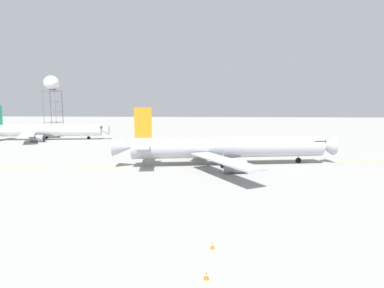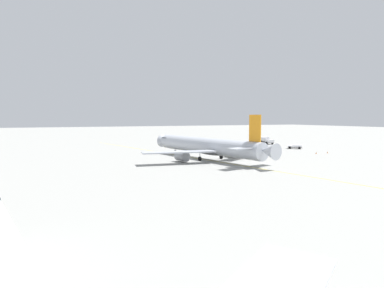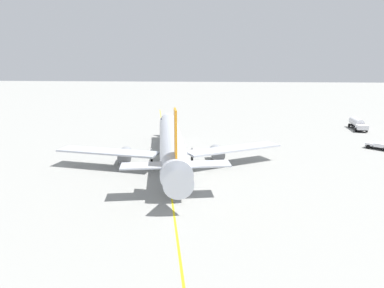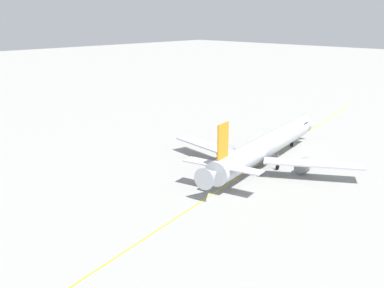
{
  "view_description": "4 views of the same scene",
  "coord_description": "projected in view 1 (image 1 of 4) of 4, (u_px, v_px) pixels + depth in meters",
  "views": [
    {
      "loc": [
        7.51,
        57.59,
        10.98
      ],
      "look_at": [
        14.06,
        -9.57,
        2.6
      ],
      "focal_mm": 27.11,
      "sensor_mm": 36.0,
      "label": 1
    },
    {
      "loc": [
        78.94,
        -35.92,
        10.51
      ],
      "look_at": [
        5.41,
        -2.43,
        3.94
      ],
      "focal_mm": 30.67,
      "sensor_mm": 36.0,
      "label": 2
    },
    {
      "loc": [
        59.9,
        10.55,
        15.94
      ],
      "look_at": [
        3.23,
        4.65,
        2.46
      ],
      "focal_mm": 30.61,
      "sensor_mm": 36.0,
      "label": 3
    },
    {
      "loc": [
        75.52,
        49.51,
        27.32
      ],
      "look_at": [
        14.06,
        -9.57,
        3.44
      ],
      "focal_mm": 43.73,
      "sensor_mm": 36.0,
      "label": 4
    }
  ],
  "objects": [
    {
      "name": "radar_tower",
      "position": [
        52.0,
        85.0,
        128.49
      ],
      "size": [
        6.5,
        6.5,
        25.23
      ],
      "color": "slate",
      "rests_on": "ground_plane"
    },
    {
      "name": "safety_cone_mid",
      "position": [
        206.0,
        275.0,
        18.67
      ],
      "size": [
        0.36,
        0.36,
        0.55
      ],
      "color": "orange",
      "rests_on": "ground_plane"
    },
    {
      "name": "taxiway_centreline",
      "position": [
        218.0,
        164.0,
        57.34
      ],
      "size": [
        141.22,
        31.2,
        0.01
      ],
      "rotation": [
        0.0,
        0.0,
        3.36
      ],
      "color": "yellow",
      "rests_on": "ground_plane"
    },
    {
      "name": "ground_plane",
      "position": [
        258.0,
        164.0,
        57.52
      ],
      "size": [
        600.0,
        600.0,
        0.0
      ],
      "primitive_type": "plane",
      "color": "gray"
    },
    {
      "name": "safety_cone_near",
      "position": [
        212.0,
        245.0,
        22.76
      ],
      "size": [
        0.36,
        0.36,
        0.55
      ],
      "color": "orange",
      "rests_on": "ground_plane"
    },
    {
      "name": "airliner_main",
      "position": [
        226.0,
        148.0,
        56.3
      ],
      "size": [
        43.46,
        36.74,
        11.08
      ],
      "rotation": [
        0.0,
        0.0,
        3.34
      ],
      "color": "#B2B7C1",
      "rests_on": "ground_plane"
    },
    {
      "name": "airliner_secondary",
      "position": [
        46.0,
        131.0,
        100.52
      ],
      "size": [
        42.5,
        31.03,
        12.02
      ],
      "rotation": [
        0.0,
        0.0,
        3.34
      ],
      "color": "silver",
      "rests_on": "ground_plane"
    }
  ]
}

